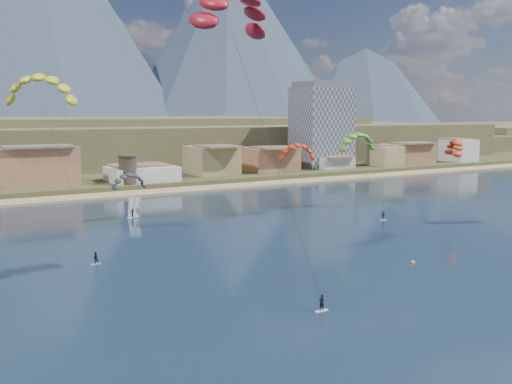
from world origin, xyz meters
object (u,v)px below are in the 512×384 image
(watchtower, at_px, (128,169))
(kitesurfer_green, at_px, (357,139))
(kitesurfer_yellow, at_px, (41,85))
(apartment_tower, at_px, (322,125))
(windsurfer, at_px, (133,211))
(buoy, at_px, (413,262))
(kitesurfer_red, at_px, (231,4))

(watchtower, height_order, kitesurfer_green, kitesurfer_green)
(kitesurfer_yellow, xyz_separation_m, kitesurfer_green, (71.60, 5.07, -10.72))
(apartment_tower, xyz_separation_m, kitesurfer_green, (-41.87, -69.82, -1.45))
(windsurfer, bearing_deg, apartment_tower, 31.05)
(apartment_tower, bearing_deg, buoy, -120.79)
(watchtower, bearing_deg, windsurfer, -106.43)
(kitesurfer_red, xyz_separation_m, kitesurfer_green, (53.47, 37.49, -20.17))
(kitesurfer_red, xyz_separation_m, kitesurfer_yellow, (-18.12, 32.43, -9.45))
(apartment_tower, xyz_separation_m, kitesurfer_red, (-95.34, -107.32, 18.72))
(watchtower, xyz_separation_m, buoy, (12.25, -99.68, -6.26))
(kitesurfer_green, xyz_separation_m, windsurfer, (-50.39, 14.28, -14.98))
(kitesurfer_red, xyz_separation_m, buoy, (27.59, -6.37, -36.42))
(kitesurfer_green, bearing_deg, watchtower, 124.34)
(watchtower, xyz_separation_m, kitesurfer_green, (38.13, -55.82, 10.00))
(watchtower, relative_size, buoy, 12.96)
(windsurfer, bearing_deg, watchtower, 73.57)
(watchtower, bearing_deg, kitesurfer_yellow, -118.79)
(kitesurfer_red, height_order, buoy, kitesurfer_red)
(windsurfer, distance_m, buoy, 63.11)
(windsurfer, bearing_deg, kitesurfer_green, -15.83)
(kitesurfer_red, distance_m, kitesurfer_green, 68.35)
(apartment_tower, relative_size, windsurfer, 7.35)
(apartment_tower, height_order, kitesurfer_red, kitesurfer_red)
(apartment_tower, height_order, watchtower, apartment_tower)
(kitesurfer_yellow, bearing_deg, windsurfer, 42.37)
(kitesurfer_red, relative_size, buoy, 61.49)
(apartment_tower, xyz_separation_m, buoy, (-67.75, -113.68, -17.71))
(watchtower, bearing_deg, kitesurfer_red, -99.34)
(kitesurfer_yellow, height_order, kitesurfer_green, kitesurfer_yellow)
(apartment_tower, xyz_separation_m, windsurfer, (-92.25, -55.54, -16.44))
(kitesurfer_red, bearing_deg, apartment_tower, 48.38)
(kitesurfer_yellow, distance_m, buoy, 65.75)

